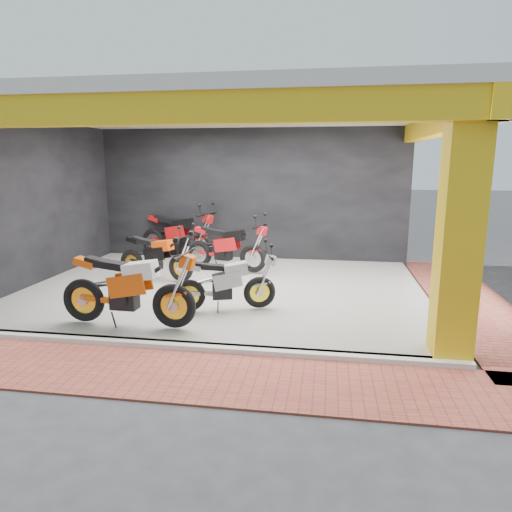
{
  "coord_description": "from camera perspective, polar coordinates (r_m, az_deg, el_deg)",
  "views": [
    {
      "loc": [
        2.08,
        -6.88,
        2.62
      ],
      "look_at": [
        0.76,
        1.39,
        0.9
      ],
      "focal_mm": 32.0,
      "sensor_mm": 36.0,
      "label": 1
    }
  ],
  "objects": [
    {
      "name": "back_wall",
      "position": [
        12.19,
        -0.79,
        7.51
      ],
      "size": [
        8.2,
        0.2,
        3.5
      ],
      "primitive_type": "cube",
      "color": "black",
      "rests_on": "ground"
    },
    {
      "name": "moto_hero",
      "position": [
        7.02,
        -10.3,
        -3.51
      ],
      "size": [
        2.37,
        0.95,
        1.43
      ],
      "primitive_type": null,
      "rotation": [
        0.0,
        0.0,
        -0.04
      ],
      "color": "#D85009",
      "rests_on": "showroom_floor"
    },
    {
      "name": "left_wall",
      "position": [
        10.86,
        -25.81,
        5.86
      ],
      "size": [
        0.2,
        6.2,
        3.5
      ],
      "primitive_type": "cube",
      "color": "black",
      "rests_on": "ground"
    },
    {
      "name": "paver_front",
      "position": [
        6.08,
        -12.25,
        -14.07
      ],
      "size": [
        9.0,
        1.4,
        0.03
      ],
      "primitive_type": "cube",
      "color": "#964731",
      "rests_on": "ground"
    },
    {
      "name": "ground",
      "position": [
        7.65,
        -7.35,
        -8.53
      ],
      "size": [
        80.0,
        80.0,
        0.0
      ],
      "primitive_type": "plane",
      "color": "#2D2D30",
      "rests_on": "ground"
    },
    {
      "name": "moto_row_c",
      "position": [
        9.8,
        -9.43,
        0.17
      ],
      "size": [
        2.1,
        1.19,
        1.21
      ],
      "primitive_type": null,
      "rotation": [
        0.0,
        0.0,
        -0.25
      ],
      "color": "black",
      "rests_on": "showroom_floor"
    },
    {
      "name": "moto_row_b",
      "position": [
        10.45,
        -0.37,
        1.4
      ],
      "size": [
        2.31,
        1.29,
        1.34
      ],
      "primitive_type": null,
      "rotation": [
        0.0,
        0.0,
        -0.23
      ],
      "color": "red",
      "rests_on": "showroom_floor"
    },
    {
      "name": "moto_row_d",
      "position": [
        11.98,
        -6.95,
        2.92
      ],
      "size": [
        2.54,
        1.54,
        1.46
      ],
      "primitive_type": null,
      "rotation": [
        0.0,
        0.0,
        -0.3
      ],
      "color": "#B01212",
      "rests_on": "showroom_floor"
    },
    {
      "name": "showroom_floor",
      "position": [
        9.48,
        -3.96,
        -4.16
      ],
      "size": [
        8.0,
        6.0,
        0.1
      ],
      "primitive_type": "cube",
      "color": "white",
      "rests_on": "ground"
    },
    {
      "name": "header_beam_right",
      "position": [
        9.11,
        22.0,
        15.06
      ],
      "size": [
        0.3,
        6.4,
        0.4
      ],
      "primitive_type": "cube",
      "color": "gold",
      "rests_on": "corner_column"
    },
    {
      "name": "paver_right",
      "position": [
        9.65,
        25.16,
        -5.2
      ],
      "size": [
        1.4,
        7.0,
        0.03
      ],
      "primitive_type": "cube",
      "color": "#964731",
      "rests_on": "ground"
    },
    {
      "name": "floor_kerb",
      "position": [
        6.73,
        -9.84,
        -11.04
      ],
      "size": [
        8.0,
        0.2,
        0.1
      ],
      "primitive_type": "cube",
      "color": "white",
      "rests_on": "ground"
    },
    {
      "name": "showroom_ceiling",
      "position": [
        9.18,
        -4.29,
        17.7
      ],
      "size": [
        8.4,
        6.4,
        0.2
      ],
      "primitive_type": "cube",
      "color": "beige",
      "rests_on": "corner_column"
    },
    {
      "name": "header_beam_front",
      "position": [
        6.28,
        -10.85,
        17.61
      ],
      "size": [
        8.4,
        0.3,
        0.4
      ],
      "primitive_type": "cube",
      "color": "gold",
      "rests_on": "corner_column"
    },
    {
      "name": "moto_row_a",
      "position": [
        7.9,
        0.46,
        -2.65
      ],
      "size": [
        2.01,
        1.26,
        1.15
      ],
      "primitive_type": null,
      "rotation": [
        0.0,
        0.0,
        0.32
      ],
      "color": "#A2A4A9",
      "rests_on": "showroom_floor"
    },
    {
      "name": "corner_column",
      "position": [
        6.42,
        24.09,
        2.78
      ],
      "size": [
        0.5,
        0.5,
        3.5
      ],
      "primitive_type": "cube",
      "color": "gold",
      "rests_on": "ground"
    }
  ]
}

